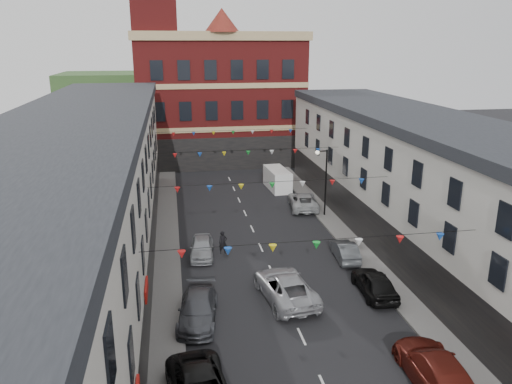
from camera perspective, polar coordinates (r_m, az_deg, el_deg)
ground at (r=30.50m, az=3.28°, el=-12.15°), size 160.00×160.00×0.00m
pavement_left at (r=31.60m, az=-10.09°, el=-11.16°), size 1.80×64.00×0.15m
pavement_right at (r=34.19m, az=14.01°, el=-9.18°), size 1.80×64.00×0.15m
terrace_left at (r=29.13m, az=-20.27°, el=-3.11°), size 8.40×56.00×10.70m
terrace_right at (r=33.89m, az=22.84°, el=-1.56°), size 8.40×56.00×9.70m
civic_building at (r=64.60m, az=-4.23°, el=10.76°), size 20.60×13.30×18.50m
clock_tower at (r=61.04m, az=-11.41°, el=16.55°), size 5.60×5.60×30.00m
distant_hill at (r=88.58m, az=-8.35°, el=10.17°), size 40.00×14.00×10.00m
street_lamp at (r=43.35m, az=7.70°, el=2.09°), size 1.10×0.36×6.00m
car_left_d at (r=28.19m, az=-6.67°, el=-13.14°), size 2.70×5.23×1.45m
car_left_e at (r=36.04m, az=-6.21°, el=-6.30°), size 1.99×4.21×1.39m
car_right_c at (r=24.73m, az=19.87°, el=-18.53°), size 2.66×5.81×1.65m
car_right_d at (r=31.47m, az=13.40°, el=-10.08°), size 1.94×4.53×1.53m
car_right_e at (r=36.00m, az=10.12°, el=-6.59°), size 1.65×3.97×1.28m
car_right_f at (r=46.23m, az=5.40°, el=-1.01°), size 3.09×5.53×1.46m
moving_car at (r=30.17m, az=3.40°, el=-10.75°), size 3.36×6.11×1.62m
white_van at (r=52.17m, az=2.46°, el=1.48°), size 2.17×4.94×2.14m
pedestrian at (r=36.30m, az=-3.80°, el=-5.79°), size 0.68×0.51×1.71m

